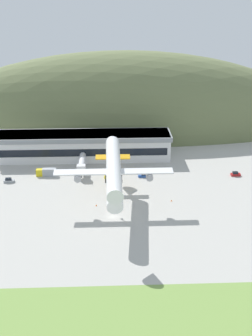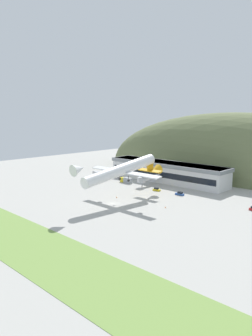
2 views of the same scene
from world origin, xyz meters
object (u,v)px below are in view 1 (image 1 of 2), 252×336
object	(u,v)px
service_car_3	(9,180)
traffic_cone_1	(96,205)
terminal_building	(83,144)
cargo_airplane	(114,170)
service_car_0	(144,175)
jetway_0	(82,163)
service_car_2	(109,177)
traffic_cone_0	(172,200)
fuel_truck	(46,172)
service_car_1	(235,174)

from	to	relation	value
service_car_3	traffic_cone_1	world-z (taller)	service_car_3
terminal_building	traffic_cone_1	size ratio (longest dim) A/B	129.85
cargo_airplane	service_car_0	distance (m)	32.47
jetway_0	cargo_airplane	world-z (taller)	cargo_airplane
cargo_airplane	traffic_cone_1	world-z (taller)	cargo_airplane
service_car_2	traffic_cone_0	bearing A→B (deg)	-44.47
traffic_cone_0	service_car_3	bearing A→B (deg)	162.40
service_car_0	traffic_cone_0	world-z (taller)	service_car_0
traffic_cone_1	traffic_cone_0	bearing A→B (deg)	5.59
fuel_truck	traffic_cone_1	bearing A→B (deg)	-53.79
cargo_airplane	service_car_0	bearing A→B (deg)	65.58
cargo_airplane	service_car_3	bearing A→B (deg)	148.98
service_car_0	traffic_cone_1	distance (m)	30.66
traffic_cone_0	terminal_building	bearing A→B (deg)	126.60
service_car_1	fuel_truck	size ratio (longest dim) A/B	0.47
cargo_airplane	service_car_2	xyz separation A→B (m)	(-1.48, 26.27, -13.44)
service_car_1	service_car_2	bearing A→B (deg)	-179.74
cargo_airplane	traffic_cone_1	xyz separation A→B (m)	(-6.06, 2.33, -13.80)
service_car_3	fuel_truck	bearing A→B (deg)	22.94
traffic_cone_0	traffic_cone_1	world-z (taller)	same
jetway_0	traffic_cone_1	bearing A→B (deg)	-78.48
traffic_cone_1	service_car_0	bearing A→B (deg)	53.37
service_car_1	traffic_cone_0	bearing A→B (deg)	-142.67
traffic_cone_1	service_car_3	bearing A→B (deg)	147.36
terminal_building	service_car_0	distance (m)	33.37
service_car_1	traffic_cone_1	size ratio (longest dim) A/B	6.50
jetway_0	traffic_cone_0	bearing A→B (deg)	-40.47
service_car_3	fuel_truck	distance (m)	14.92
fuel_truck	service_car_3	bearing A→B (deg)	-157.06
service_car_3	traffic_cone_1	distance (m)	40.18
service_car_1	service_car_3	xyz separation A→B (m)	(-88.49, -2.50, -0.00)
service_car_0	service_car_3	size ratio (longest dim) A/B	1.04
terminal_building	jetway_0	world-z (taller)	terminal_building
cargo_airplane	traffic_cone_0	bearing A→B (deg)	13.60
terminal_building	service_car_3	xyz separation A→B (m)	(-27.57, -24.81, -5.65)
service_car_0	service_car_1	bearing A→B (deg)	-0.68
service_car_2	fuel_truck	size ratio (longest dim) A/B	0.50
service_car_3	traffic_cone_1	xyz separation A→B (m)	(33.84, -21.67, -0.41)
service_car_2	traffic_cone_1	distance (m)	24.38
jetway_0	fuel_truck	xyz separation A→B (m)	(-13.93, -2.85, -2.54)
traffic_cone_0	traffic_cone_1	bearing A→B (deg)	-174.41
terminal_building	cargo_airplane	size ratio (longest dim) A/B	1.41
terminal_building	cargo_airplane	bearing A→B (deg)	-75.82
service_car_0	service_car_1	distance (m)	36.37
fuel_truck	traffic_cone_1	distance (m)	34.07
service_car_3	fuel_truck	size ratio (longest dim) A/B	0.53
service_car_2	traffic_cone_0	world-z (taller)	service_car_2
fuel_truck	traffic_cone_0	xyz separation A→B (m)	(46.46, -24.90, -1.17)
terminal_building	service_car_3	distance (m)	37.52
jetway_0	service_car_3	world-z (taller)	jetway_0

